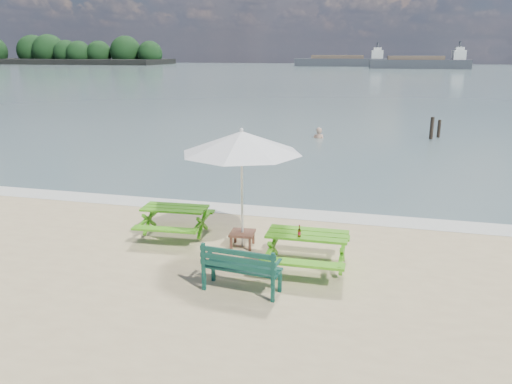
% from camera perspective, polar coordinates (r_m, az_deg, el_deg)
% --- Properties ---
extents(sea, '(300.00, 300.00, 0.00)m').
position_cam_1_polar(sea, '(92.96, 12.97, 12.89)').
color(sea, slate).
rests_on(sea, ground).
extents(foam_strip, '(22.00, 0.90, 0.01)m').
position_cam_1_polar(foam_strip, '(13.34, 2.91, -2.37)').
color(foam_strip, silver).
rests_on(foam_strip, ground).
extents(island_headland, '(90.00, 22.00, 7.60)m').
position_cam_1_polar(island_headland, '(185.74, -23.88, 14.27)').
color(island_headland, black).
rests_on(island_headland, ground).
extents(picnic_table_left, '(1.58, 1.74, 0.71)m').
position_cam_1_polar(picnic_table_left, '(11.75, -9.19, -3.41)').
color(picnic_table_left, '#439716').
rests_on(picnic_table_left, ground).
extents(picnic_table_right, '(1.59, 1.76, 0.75)m').
position_cam_1_polar(picnic_table_right, '(9.93, 5.85, -6.80)').
color(picnic_table_right, '#489C17').
rests_on(picnic_table_right, ground).
extents(park_bench, '(1.45, 0.62, 0.87)m').
position_cam_1_polar(park_bench, '(9.06, -1.63, -9.68)').
color(park_bench, '#0D3A2E').
rests_on(park_bench, ground).
extents(side_table, '(0.55, 0.55, 0.34)m').
position_cam_1_polar(side_table, '(11.05, -1.57, -5.37)').
color(side_table, brown).
rests_on(side_table, ground).
extents(patio_umbrella, '(2.76, 2.76, 2.56)m').
position_cam_1_polar(patio_umbrella, '(10.46, -1.65, 5.69)').
color(patio_umbrella, silver).
rests_on(patio_umbrella, ground).
extents(beer_bottle, '(0.06, 0.06, 0.24)m').
position_cam_1_polar(beer_bottle, '(9.56, 4.96, -4.68)').
color(beer_bottle, brown).
rests_on(beer_bottle, picnic_table_right).
extents(swimmer, '(0.68, 0.50, 1.72)m').
position_cam_1_polar(swimmer, '(25.12, 7.15, 5.40)').
color(swimmer, tan).
rests_on(swimmer, ground).
extents(mooring_pilings, '(0.57, 0.77, 1.28)m').
position_cam_1_polar(mooring_pilings, '(26.23, 19.72, 6.66)').
color(mooring_pilings, black).
rests_on(mooring_pilings, ground).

